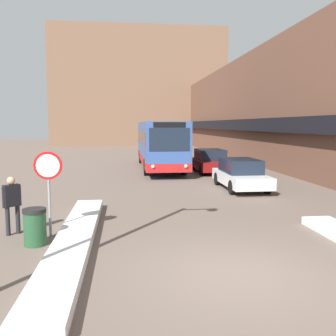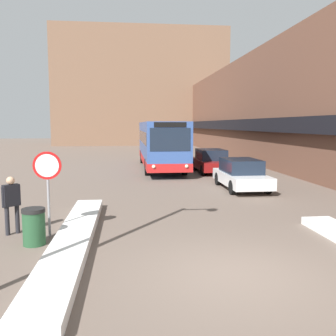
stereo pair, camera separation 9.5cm
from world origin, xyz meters
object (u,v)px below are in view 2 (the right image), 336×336
object	(u,v)px
stop_sign	(48,175)
trash_bin	(34,226)
parked_car_middle	(211,161)
pedestrian	(11,200)
parked_car_front	(241,174)
city_bus	(160,143)

from	to	relation	value
stop_sign	trash_bin	world-z (taller)	stop_sign
parked_car_middle	trash_bin	bearing A→B (deg)	-119.12
trash_bin	pedestrian	bearing A→B (deg)	128.88
parked_car_front	parked_car_middle	bearing A→B (deg)	90.00
city_bus	parked_car_middle	xyz separation A→B (m)	(3.06, -2.64, -1.02)
parked_car_middle	trash_bin	distance (m)	16.02
stop_sign	pedestrian	bearing A→B (deg)	162.64
city_bus	pedestrian	size ratio (longest dim) A/B	7.42
city_bus	stop_sign	xyz separation A→B (m)	(-4.50, -15.93, -0.05)
parked_car_front	stop_sign	world-z (taller)	stop_sign
city_bus	stop_sign	distance (m)	16.56
stop_sign	parked_car_front	bearing A→B (deg)	42.31
city_bus	trash_bin	world-z (taller)	city_bus
stop_sign	city_bus	bearing A→B (deg)	74.24
pedestrian	trash_bin	bearing A→B (deg)	-90.67
stop_sign	trash_bin	bearing A→B (deg)	-108.88
city_bus	parked_car_middle	size ratio (longest dim) A/B	2.72
parked_car_middle	stop_sign	distance (m)	15.32
parked_car_front	trash_bin	size ratio (longest dim) A/B	4.50
city_bus	parked_car_front	size ratio (longest dim) A/B	2.84
parked_car_front	parked_car_middle	distance (m)	6.41
parked_car_middle	pedestrian	size ratio (longest dim) A/B	2.72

